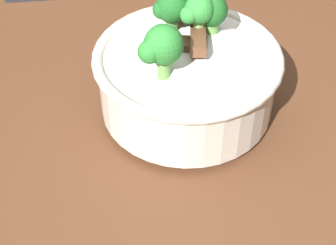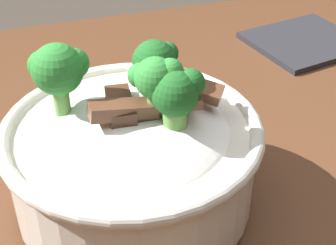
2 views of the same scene
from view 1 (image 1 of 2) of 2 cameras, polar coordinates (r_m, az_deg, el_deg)
The scene contains 2 objects.
dining_table at distance 0.83m, azimuth 2.21°, elevation 3.37°, with size 1.41×0.83×0.82m.
rice_bowl at distance 0.61m, azimuth 2.01°, elevation 5.55°, with size 0.21×0.21×0.15m.
Camera 1 is at (-0.63, 0.00, 1.26)m, focal length 56.55 mm.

